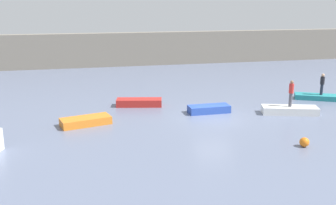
{
  "coord_description": "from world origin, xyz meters",
  "views": [
    {
      "loc": [
        -8.42,
        -23.12,
        7.47
      ],
      "look_at": [
        -2.88,
        1.02,
        0.95
      ],
      "focal_mm": 41.57,
      "sensor_mm": 36.0,
      "label": 1
    }
  ],
  "objects": [
    {
      "name": "ground_plane",
      "position": [
        0.0,
        0.0,
        0.0
      ],
      "size": [
        120.0,
        120.0,
        0.0
      ],
      "primitive_type": "plane",
      "color": "slate"
    },
    {
      "name": "rowboat_red",
      "position": [
        -4.34,
        4.05,
        0.27
      ],
      "size": [
        3.42,
        1.7,
        0.53
      ],
      "primitive_type": "cube",
      "rotation": [
        0.0,
        0.0,
        -0.21
      ],
      "color": "red",
      "rests_on": "ground_plane"
    },
    {
      "name": "person_dark_shirt",
      "position": [
        9.73,
        2.78,
        1.32
      ],
      "size": [
        0.32,
        0.32,
        1.66
      ],
      "color": "#232838",
      "rests_on": "rowboat_teal"
    },
    {
      "name": "rowboat_white",
      "position": [
        5.31,
        -0.26,
        0.26
      ],
      "size": [
        3.86,
        2.21,
        0.52
      ],
      "primitive_type": "cube",
      "rotation": [
        0.0,
        0.0,
        -0.3
      ],
      "color": "white",
      "rests_on": "ground_plane"
    },
    {
      "name": "rowboat_teal",
      "position": [
        9.73,
        2.78,
        0.19
      ],
      "size": [
        3.98,
        2.77,
        0.39
      ],
      "primitive_type": "cube",
      "rotation": [
        0.0,
        0.0,
        -0.46
      ],
      "color": "teal",
      "rests_on": "ground_plane"
    },
    {
      "name": "embankment_wall",
      "position": [
        0.0,
        22.39,
        1.93
      ],
      "size": [
        80.0,
        1.2,
        3.86
      ],
      "primitive_type": "cube",
      "color": "gray",
      "rests_on": "ground_plane"
    },
    {
      "name": "rowboat_blue",
      "position": [
        0.06,
        1.27,
        0.25
      ],
      "size": [
        2.85,
        1.1,
        0.51
      ],
      "primitive_type": "cube",
      "rotation": [
        0.0,
        0.0,
        0.01
      ],
      "color": "#2B4CAD",
      "rests_on": "ground_plane"
    },
    {
      "name": "rowboat_orange",
      "position": [
        -8.25,
        0.39,
        0.24
      ],
      "size": [
        3.24,
        1.98,
        0.48
      ],
      "primitive_type": "cube",
      "rotation": [
        0.0,
        0.0,
        0.25
      ],
      "color": "orange",
      "rests_on": "ground_plane"
    },
    {
      "name": "mooring_buoy",
      "position": [
        2.88,
        -5.99,
        0.25
      ],
      "size": [
        0.51,
        0.51,
        0.51
      ],
      "primitive_type": "sphere",
      "color": "orange",
      "rests_on": "ground_plane"
    },
    {
      "name": "person_red_shirt",
      "position": [
        5.31,
        -0.26,
        1.52
      ],
      "size": [
        0.32,
        0.32,
        1.8
      ],
      "color": "#4C4C56",
      "rests_on": "rowboat_white"
    }
  ]
}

